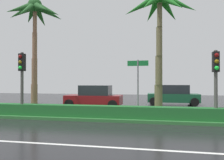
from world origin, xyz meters
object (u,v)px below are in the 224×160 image
object	(u,v)px
traffic_signal_median_right	(216,72)
street_name_sign	(138,80)
car_in_traffic_leading	(94,97)
car_in_traffic_second	(173,95)
palm_tree_centre_left	(160,14)
palm_tree_mid_left	(35,17)
traffic_signal_median_left	(22,72)

from	to	relation	value
traffic_signal_median_right	street_name_sign	distance (m)	3.76
car_in_traffic_leading	car_in_traffic_second	distance (m)	7.04
palm_tree_centre_left	street_name_sign	xyz separation A→B (m)	(-1.17, -1.25, -3.81)
palm_tree_centre_left	traffic_signal_median_right	world-z (taller)	palm_tree_centre_left
palm_tree_mid_left	car_in_traffic_leading	distance (m)	7.03
palm_tree_centre_left	car_in_traffic_second	world-z (taller)	palm_tree_centre_left
street_name_sign	car_in_traffic_second	world-z (taller)	street_name_sign
palm_tree_centre_left	street_name_sign	world-z (taller)	palm_tree_centre_left
traffic_signal_median_left	car_in_traffic_second	size ratio (longest dim) A/B	0.81
street_name_sign	palm_tree_mid_left	bearing A→B (deg)	168.67
palm_tree_centre_left	car_in_traffic_leading	xyz separation A→B (m)	(-4.90, 3.56, -5.06)
palm_tree_centre_left	traffic_signal_median_left	bearing A→B (deg)	-165.82
palm_tree_centre_left	car_in_traffic_second	bearing A→B (deg)	79.62
traffic_signal_median_left	car_in_traffic_second	world-z (taller)	traffic_signal_median_left
street_name_sign	traffic_signal_median_right	bearing A→B (deg)	-7.79
palm_tree_mid_left	traffic_signal_median_left	size ratio (longest dim) A/B	2.09
traffic_signal_median_right	car_in_traffic_second	bearing A→B (deg)	98.27
traffic_signal_median_right	palm_tree_centre_left	bearing A→B (deg)	145.36
traffic_signal_median_right	street_name_sign	size ratio (longest dim) A/B	1.11
street_name_sign	palm_tree_centre_left	bearing A→B (deg)	46.94
traffic_signal_median_right	car_in_traffic_second	world-z (taller)	traffic_signal_median_right
palm_tree_centre_left	car_in_traffic_second	size ratio (longest dim) A/B	1.68
palm_tree_mid_left	car_in_traffic_second	distance (m)	12.64
car_in_traffic_second	palm_tree_mid_left	bearing A→B (deg)	36.72
traffic_signal_median_left	traffic_signal_median_right	xyz separation A→B (m)	(10.06, 0.14, -0.09)
traffic_signal_median_left	traffic_signal_median_right	world-z (taller)	traffic_signal_median_left
palm_tree_centre_left	traffic_signal_median_left	xyz separation A→B (m)	(-7.52, -1.90, -3.34)
car_in_traffic_leading	car_in_traffic_second	bearing A→B (deg)	-151.17
palm_tree_mid_left	traffic_signal_median_left	bearing A→B (deg)	-78.78
traffic_signal_median_left	car_in_traffic_second	bearing A→B (deg)	45.21
palm_tree_mid_left	street_name_sign	size ratio (longest dim) A/B	2.42
street_name_sign	car_in_traffic_leading	world-z (taller)	street_name_sign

